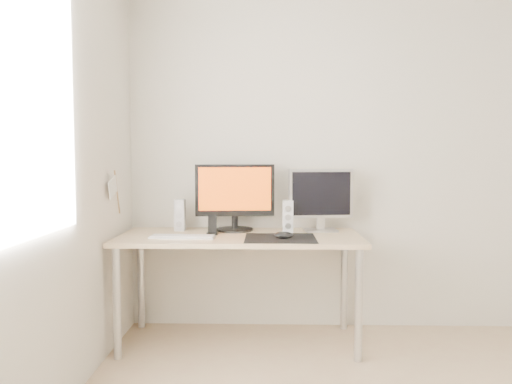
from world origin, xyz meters
name	(u,v)px	position (x,y,z in m)	size (l,w,h in m)	color
wall_back	(370,157)	(0.00, 1.75, 1.25)	(3.50, 3.50, 0.00)	silver
wall_left	(6,156)	(-1.75, 0.00, 1.25)	(3.50, 3.50, 0.00)	silver
window_pane	(7,90)	(-1.74, 0.00, 1.50)	(1.30, 1.30, 0.00)	white
mousepad	(280,238)	(-0.66, 1.26, 0.73)	(0.45, 0.40, 0.00)	black
mouse	(284,235)	(-0.64, 1.23, 0.76)	(0.12, 0.07, 0.04)	black
desk	(240,247)	(-0.93, 1.38, 0.65)	(1.60, 0.70, 0.73)	#D1B587
main_monitor	(235,195)	(-0.97, 1.57, 0.98)	(0.55, 0.28, 0.47)	black
second_monitor	(321,197)	(-0.38, 1.57, 0.97)	(0.45, 0.19, 0.43)	#B9B9BB
speaker_left	(180,215)	(-1.36, 1.57, 0.84)	(0.07, 0.09, 0.22)	silver
speaker_right	(288,217)	(-0.61, 1.50, 0.84)	(0.07, 0.09, 0.22)	white
keyboard	(183,237)	(-1.29, 1.26, 0.74)	(0.43, 0.14, 0.02)	silver
phone_dock	(212,229)	(-1.11, 1.40, 0.77)	(0.07, 0.06, 0.13)	black
pennant	(114,188)	(-1.72, 1.24, 1.05)	(0.01, 0.23, 0.29)	#A57F54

